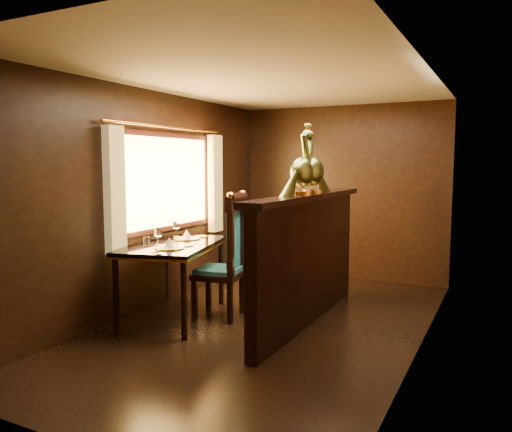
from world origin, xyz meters
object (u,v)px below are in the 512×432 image
at_px(chair_left, 230,252).
at_px(peacock_left, 302,159).
at_px(peacock_right, 313,159).
at_px(chair_right, 282,251).
at_px(dining_table, 173,250).

relative_size(chair_left, peacock_left, 1.96).
height_order(peacock_left, peacock_right, peacock_right).
relative_size(peacock_left, peacock_right, 0.99).
bearing_deg(chair_right, dining_table, -150.02).
xyz_separation_m(chair_right, peacock_right, (0.41, -0.15, 1.03)).
height_order(dining_table, peacock_right, peacock_right).
xyz_separation_m(chair_left, peacock_right, (0.81, 0.34, 1.00)).
bearing_deg(chair_left, chair_right, 40.70).
xyz_separation_m(chair_left, chair_right, (0.40, 0.49, -0.04)).
distance_m(dining_table, peacock_left, 1.69).
bearing_deg(chair_left, peacock_left, -8.37).
height_order(dining_table, chair_right, chair_right).
distance_m(chair_left, peacock_right, 1.33).
bearing_deg(peacock_right, chair_right, 159.88).
distance_m(dining_table, chair_left, 0.61).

